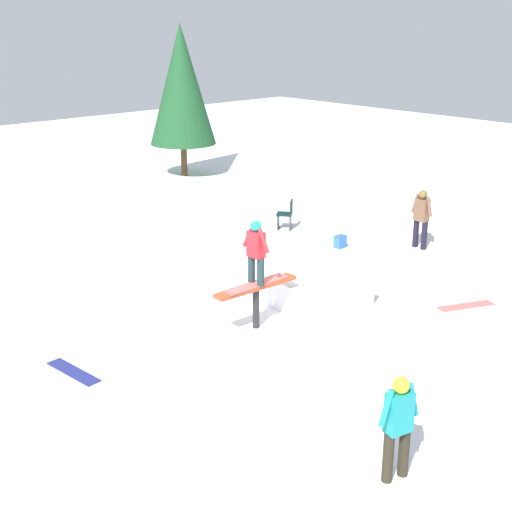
{
  "coord_description": "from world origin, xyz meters",
  "views": [
    {
      "loc": [
        8.89,
        9.71,
        6.0
      ],
      "look_at": [
        0.0,
        0.0,
        1.52
      ],
      "focal_mm": 50.0,
      "sensor_mm": 36.0,
      "label": 1
    }
  ],
  "objects_px": {
    "bystander_teal": "(398,423)",
    "loose_snowboard_white": "(246,401)",
    "rail_feature": "(256,293)",
    "backpack_on_snow": "(340,242)",
    "folding_chair": "(286,216)",
    "main_rider_on_rail": "(256,254)",
    "bystander_brown": "(421,216)",
    "loose_snowboard_navy": "(73,372)",
    "loose_snowboard_coral": "(466,306)",
    "pine_tree_near": "(182,85)"
  },
  "relations": [
    {
      "from": "loose_snowboard_coral",
      "to": "folding_chair",
      "type": "xyz_separation_m",
      "value": [
        -1.25,
        -6.79,
        0.4
      ]
    },
    {
      "from": "bystander_brown",
      "to": "pine_tree_near",
      "type": "xyz_separation_m",
      "value": [
        -0.81,
        -11.58,
        2.59
      ]
    },
    {
      "from": "main_rider_on_rail",
      "to": "pine_tree_near",
      "type": "relative_size",
      "value": 0.27
    },
    {
      "from": "rail_feature",
      "to": "main_rider_on_rail",
      "type": "relative_size",
      "value": 1.27
    },
    {
      "from": "folding_chair",
      "to": "loose_snowboard_white",
      "type": "bearing_deg",
      "value": 2.94
    },
    {
      "from": "bystander_brown",
      "to": "loose_snowboard_white",
      "type": "distance_m",
      "value": 9.32
    },
    {
      "from": "bystander_brown",
      "to": "loose_snowboard_white",
      "type": "height_order",
      "value": "bystander_brown"
    },
    {
      "from": "bystander_teal",
      "to": "loose_snowboard_white",
      "type": "height_order",
      "value": "bystander_teal"
    },
    {
      "from": "rail_feature",
      "to": "bystander_teal",
      "type": "bearing_deg",
      "value": 71.47
    },
    {
      "from": "bystander_brown",
      "to": "bystander_teal",
      "type": "height_order",
      "value": "bystander_brown"
    },
    {
      "from": "bystander_brown",
      "to": "loose_snowboard_navy",
      "type": "bearing_deg",
      "value": -85.14
    },
    {
      "from": "loose_snowboard_white",
      "to": "backpack_on_snow",
      "type": "height_order",
      "value": "backpack_on_snow"
    },
    {
      "from": "loose_snowboard_white",
      "to": "loose_snowboard_coral",
      "type": "bearing_deg",
      "value": -172.67
    },
    {
      "from": "rail_feature",
      "to": "bystander_teal",
      "type": "relative_size",
      "value": 1.26
    },
    {
      "from": "main_rider_on_rail",
      "to": "loose_snowboard_navy",
      "type": "bearing_deg",
      "value": -10.75
    },
    {
      "from": "folding_chair",
      "to": "backpack_on_snow",
      "type": "distance_m",
      "value": 2.25
    },
    {
      "from": "rail_feature",
      "to": "backpack_on_snow",
      "type": "bearing_deg",
      "value": -153.2
    },
    {
      "from": "bystander_teal",
      "to": "pine_tree_near",
      "type": "bearing_deg",
      "value": 73.94
    },
    {
      "from": "main_rider_on_rail",
      "to": "backpack_on_snow",
      "type": "height_order",
      "value": "main_rider_on_rail"
    },
    {
      "from": "backpack_on_snow",
      "to": "bystander_teal",
      "type": "bearing_deg",
      "value": -134.72
    },
    {
      "from": "bystander_brown",
      "to": "backpack_on_snow",
      "type": "height_order",
      "value": "bystander_brown"
    },
    {
      "from": "main_rider_on_rail",
      "to": "bystander_teal",
      "type": "distance_m",
      "value": 5.33
    },
    {
      "from": "loose_snowboard_white",
      "to": "bystander_brown",
      "type": "bearing_deg",
      "value": -152.48
    },
    {
      "from": "rail_feature",
      "to": "loose_snowboard_navy",
      "type": "bearing_deg",
      "value": -8.79
    },
    {
      "from": "loose_snowboard_coral",
      "to": "pine_tree_near",
      "type": "relative_size",
      "value": 0.23
    },
    {
      "from": "pine_tree_near",
      "to": "loose_snowboard_coral",
      "type": "bearing_deg",
      "value": 76.68
    },
    {
      "from": "bystander_brown",
      "to": "pine_tree_near",
      "type": "relative_size",
      "value": 0.28
    },
    {
      "from": "rail_feature",
      "to": "bystander_teal",
      "type": "xyz_separation_m",
      "value": [
        1.94,
        4.91,
        0.11
      ]
    },
    {
      "from": "main_rider_on_rail",
      "to": "loose_snowboard_white",
      "type": "xyz_separation_m",
      "value": [
        2.08,
        2.03,
        -1.55
      ]
    },
    {
      "from": "rail_feature",
      "to": "bystander_brown",
      "type": "bearing_deg",
      "value": -170.05
    },
    {
      "from": "pine_tree_near",
      "to": "folding_chair",
      "type": "bearing_deg",
      "value": 74.23
    },
    {
      "from": "folding_chair",
      "to": "rail_feature",
      "type": "bearing_deg",
      "value": 1.76
    },
    {
      "from": "folding_chair",
      "to": "pine_tree_near",
      "type": "bearing_deg",
      "value": -144.29
    },
    {
      "from": "loose_snowboard_navy",
      "to": "backpack_on_snow",
      "type": "distance_m",
      "value": 8.99
    },
    {
      "from": "loose_snowboard_white",
      "to": "pine_tree_near",
      "type": "bearing_deg",
      "value": -114.16
    },
    {
      "from": "loose_snowboard_navy",
      "to": "loose_snowboard_white",
      "type": "distance_m",
      "value": 3.22
    },
    {
      "from": "loose_snowboard_coral",
      "to": "main_rider_on_rail",
      "type": "bearing_deg",
      "value": -5.19
    },
    {
      "from": "backpack_on_snow",
      "to": "pine_tree_near",
      "type": "relative_size",
      "value": 0.06
    },
    {
      "from": "pine_tree_near",
      "to": "loose_snowboard_white",
      "type": "bearing_deg",
      "value": 56.26
    },
    {
      "from": "rail_feature",
      "to": "main_rider_on_rail",
      "type": "distance_m",
      "value": 0.81
    },
    {
      "from": "bystander_brown",
      "to": "folding_chair",
      "type": "distance_m",
      "value": 3.98
    },
    {
      "from": "pine_tree_near",
      "to": "loose_snowboard_navy",
      "type": "bearing_deg",
      "value": 46.01
    },
    {
      "from": "loose_snowboard_navy",
      "to": "loose_snowboard_white",
      "type": "height_order",
      "value": "same"
    },
    {
      "from": "main_rider_on_rail",
      "to": "loose_snowboard_navy",
      "type": "relative_size",
      "value": 1.2
    },
    {
      "from": "backpack_on_snow",
      "to": "pine_tree_near",
      "type": "bearing_deg",
      "value": 76.72
    },
    {
      "from": "main_rider_on_rail",
      "to": "bystander_brown",
      "type": "height_order",
      "value": "main_rider_on_rail"
    },
    {
      "from": "main_rider_on_rail",
      "to": "bystander_teal",
      "type": "relative_size",
      "value": 0.99
    },
    {
      "from": "loose_snowboard_white",
      "to": "folding_chair",
      "type": "distance_m",
      "value": 9.9
    },
    {
      "from": "bystander_teal",
      "to": "loose_snowboard_navy",
      "type": "bearing_deg",
      "value": 119.72
    },
    {
      "from": "loose_snowboard_coral",
      "to": "pine_tree_near",
      "type": "bearing_deg",
      "value": -79.38
    }
  ]
}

